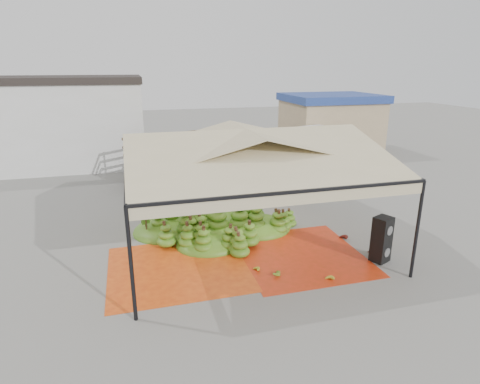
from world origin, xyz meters
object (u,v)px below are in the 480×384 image
object	(u,v)px
banana_heap	(216,214)
truck_right	(292,147)
speaker_stack	(381,239)
vendor	(220,190)
truck_left	(201,149)

from	to	relation	value
banana_heap	truck_right	bearing A→B (deg)	50.55
banana_heap	speaker_stack	size ratio (longest dim) A/B	4.13
speaker_stack	vendor	distance (m)	7.57
banana_heap	vendor	size ratio (longest dim) A/B	4.10
banana_heap	speaker_stack	bearing A→B (deg)	-39.72
speaker_stack	banana_heap	bearing A→B (deg)	115.76
truck_left	truck_right	world-z (taller)	truck_left
banana_heap	truck_left	xyz separation A→B (m)	(0.85, 7.89, 0.89)
vendor	truck_left	size ratio (longest dim) A/B	0.19
vendor	truck_left	bearing A→B (deg)	-97.84
banana_heap	truck_left	size ratio (longest dim) A/B	0.80
banana_heap	vendor	distance (m)	2.83
truck_right	truck_left	bearing A→B (deg)	154.94
speaker_stack	truck_left	size ratio (longest dim) A/B	0.19
banana_heap	truck_left	distance (m)	7.99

